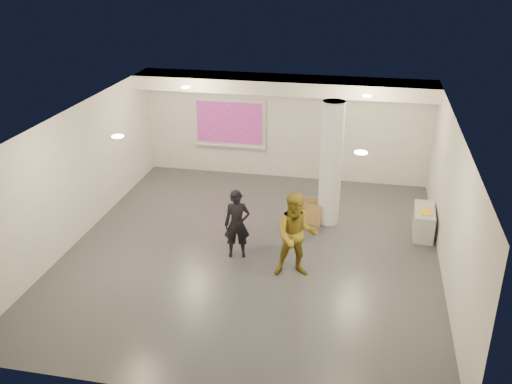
% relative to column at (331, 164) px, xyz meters
% --- Properties ---
extents(floor, '(8.00, 9.00, 0.01)m').
position_rel_column_xyz_m(floor, '(-1.50, -1.80, -1.50)').
color(floor, '#37393E').
rests_on(floor, ground).
extents(ceiling, '(8.00, 9.00, 0.01)m').
position_rel_column_xyz_m(ceiling, '(-1.50, -1.80, 1.50)').
color(ceiling, silver).
rests_on(ceiling, floor).
extents(wall_back, '(8.00, 0.01, 3.00)m').
position_rel_column_xyz_m(wall_back, '(-1.50, 2.70, 0.00)').
color(wall_back, silver).
rests_on(wall_back, floor).
extents(wall_front, '(8.00, 0.01, 3.00)m').
position_rel_column_xyz_m(wall_front, '(-1.50, -6.30, 0.00)').
color(wall_front, silver).
rests_on(wall_front, floor).
extents(wall_left, '(0.01, 9.00, 3.00)m').
position_rel_column_xyz_m(wall_left, '(-5.50, -1.80, 0.00)').
color(wall_left, silver).
rests_on(wall_left, floor).
extents(wall_right, '(0.01, 9.00, 3.00)m').
position_rel_column_xyz_m(wall_right, '(2.50, -1.80, 0.00)').
color(wall_right, silver).
rests_on(wall_right, floor).
extents(soffit_band, '(8.00, 1.10, 0.36)m').
position_rel_column_xyz_m(soffit_band, '(-1.50, 2.15, 1.32)').
color(soffit_band, white).
rests_on(soffit_band, ceiling).
extents(downlight_nw, '(0.22, 0.22, 0.02)m').
position_rel_column_xyz_m(downlight_nw, '(-3.70, 0.70, 1.48)').
color(downlight_nw, '#FCE889').
rests_on(downlight_nw, ceiling).
extents(downlight_ne, '(0.22, 0.22, 0.02)m').
position_rel_column_xyz_m(downlight_ne, '(0.70, 0.70, 1.48)').
color(downlight_ne, '#FCE889').
rests_on(downlight_ne, ceiling).
extents(downlight_sw, '(0.22, 0.22, 0.02)m').
position_rel_column_xyz_m(downlight_sw, '(-3.70, -3.30, 1.48)').
color(downlight_sw, '#FCE889').
rests_on(downlight_sw, ceiling).
extents(downlight_se, '(0.22, 0.22, 0.02)m').
position_rel_column_xyz_m(downlight_se, '(0.70, -3.30, 1.48)').
color(downlight_se, '#FCE889').
rests_on(downlight_se, ceiling).
extents(column, '(0.52, 0.52, 3.00)m').
position_rel_column_xyz_m(column, '(0.00, 0.00, 0.00)').
color(column, white).
rests_on(column, floor).
extents(projection_screen, '(2.10, 0.13, 1.42)m').
position_rel_column_xyz_m(projection_screen, '(-3.10, 2.65, 0.03)').
color(projection_screen, silver).
rests_on(projection_screen, wall_back).
extents(credenza, '(0.50, 1.11, 0.64)m').
position_rel_column_xyz_m(credenza, '(2.22, -0.22, -1.18)').
color(credenza, '#9FA2A4').
rests_on(credenza, floor).
extents(papers_stack, '(0.27, 0.32, 0.02)m').
position_rel_column_xyz_m(papers_stack, '(2.25, -0.43, -0.86)').
color(papers_stack, silver).
rests_on(papers_stack, credenza).
extents(postit_pad, '(0.26, 0.34, 0.03)m').
position_rel_column_xyz_m(postit_pad, '(2.23, -0.41, -0.85)').
color(postit_pad, yellow).
rests_on(postit_pad, credenza).
extents(cardboard_back, '(0.55, 0.26, 0.57)m').
position_rel_column_xyz_m(cardboard_back, '(-0.42, 0.01, -1.21)').
color(cardboard_back, olive).
rests_on(cardboard_back, floor).
extents(cardboard_front, '(0.49, 0.30, 0.49)m').
position_rel_column_xyz_m(cardboard_front, '(-0.36, -0.21, -1.25)').
color(cardboard_front, olive).
rests_on(cardboard_front, floor).
extents(woman, '(0.62, 0.47, 1.51)m').
position_rel_column_xyz_m(woman, '(-1.78, -2.05, -0.74)').
color(woman, black).
rests_on(woman, floor).
extents(man, '(0.99, 0.84, 1.79)m').
position_rel_column_xyz_m(man, '(-0.44, -2.56, -0.60)').
color(man, olive).
rests_on(man, floor).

